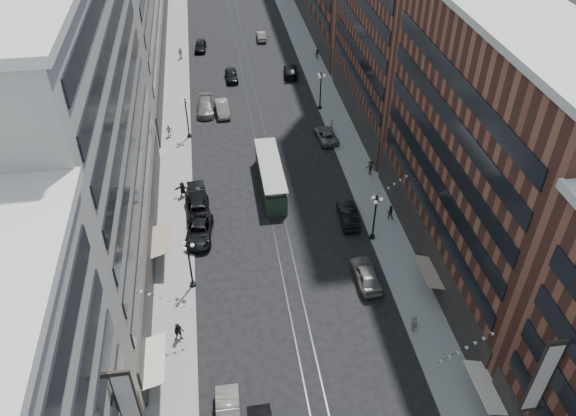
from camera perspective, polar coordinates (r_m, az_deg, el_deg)
ground at (r=79.79m, az=-3.34°, el=9.50°), size 220.00×220.00×0.00m
sidewalk_west at (r=88.57m, az=-11.28°, el=11.97°), size 4.00×180.00×0.15m
sidewalk_east at (r=90.01m, az=3.14°, el=13.10°), size 4.00×180.00×0.15m
rail_west at (r=88.60m, az=-4.49°, el=12.56°), size 0.12×180.00×0.02m
rail_east at (r=88.69m, az=-3.57°, el=12.63°), size 0.12×180.00×0.02m
building_west_mid at (r=50.43m, az=-20.30°, el=6.77°), size 8.00×36.00×28.00m
building_east_mid at (r=51.40m, az=19.38°, el=4.97°), size 8.00×30.00×24.00m
lamppost_sw_far at (r=51.81m, az=-9.96°, el=-5.48°), size 1.03×1.14×5.52m
lamppost_sw_mid at (r=73.78m, az=-10.23°, el=9.10°), size 1.03×1.14×5.52m
lamppost_se_far at (r=56.71m, az=8.81°, el=-0.79°), size 1.03×1.14×5.52m
lamppost_se_mid at (r=79.56m, az=3.32°, el=11.93°), size 1.03×1.14×5.52m
streetcar at (r=64.37m, az=-1.79°, el=3.23°), size 2.50×11.30×3.12m
car_1 at (r=44.31m, az=-6.08°, el=-20.29°), size 1.82×5.05×1.66m
car_2 at (r=58.44m, az=-9.02°, el=-2.38°), size 3.25×5.95×1.58m
car_4 at (r=53.59m, az=7.93°, el=-6.69°), size 2.28×5.27×1.77m
pedestrian_2 at (r=49.13m, az=-11.02°, el=-12.26°), size 0.93×0.54×1.87m
pedestrian_4 at (r=50.06m, az=12.71°, el=-11.40°), size 0.72×1.13×1.78m
car_7 at (r=61.15m, az=-9.11°, el=-0.27°), size 2.87×5.73×1.56m
car_8 at (r=80.70m, az=-8.37°, el=10.17°), size 2.51×5.76×1.65m
car_9 at (r=100.64m, az=-8.90°, el=15.98°), size 2.24×4.72×1.56m
car_10 at (r=60.08m, az=6.12°, el=-0.71°), size 2.00×5.09×1.65m
car_11 at (r=73.59m, az=3.87°, el=7.41°), size 2.78×5.23×1.40m
car_12 at (r=90.51m, az=0.26°, el=13.78°), size 2.74×5.45×1.52m
car_13 at (r=89.39m, az=-5.77°, el=13.27°), size 1.93×4.58×1.55m
car_14 at (r=103.93m, az=-2.72°, el=17.07°), size 1.64×4.31×1.40m
pedestrian_5 at (r=64.03m, az=-10.67°, el=1.88°), size 1.80×0.79×1.87m
pedestrian_6 at (r=75.41m, az=-12.00°, el=7.69°), size 1.04×0.57×1.69m
pedestrian_7 at (r=60.93m, az=10.32°, el=-0.38°), size 0.85×0.56×1.62m
pedestrian_8 at (r=75.26m, az=4.41°, el=8.45°), size 0.76×0.63×1.80m
pedestrian_9 at (r=95.93m, az=3.00°, el=15.36°), size 1.11×0.53×1.67m
car_extra_0 at (r=79.96m, az=-6.68°, el=10.03°), size 2.00×5.03×1.63m
car_extra_1 at (r=62.92m, az=-9.17°, el=1.12°), size 2.39×5.55×1.78m
pedestrian_extra_1 at (r=67.17m, az=8.40°, el=4.07°), size 1.23×1.10×1.82m
pedestrian_extra_2 at (r=97.45m, az=-10.86°, el=15.19°), size 1.18×1.09×1.89m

